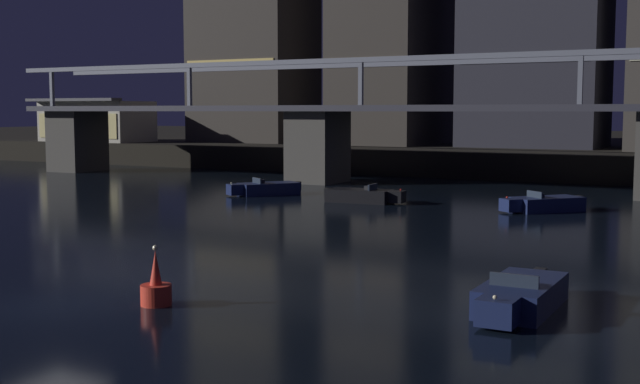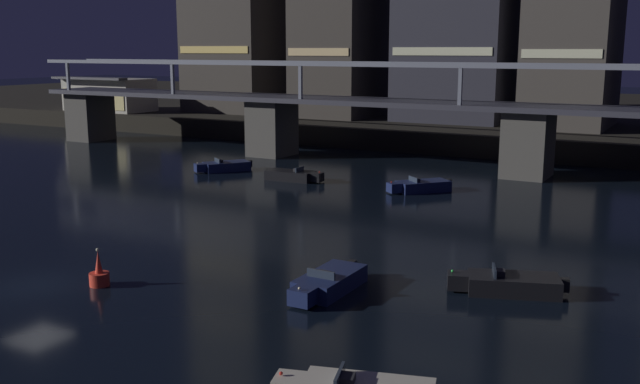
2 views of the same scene
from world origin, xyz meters
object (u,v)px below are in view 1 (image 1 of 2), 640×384
(speedboat_near_center, at_px, (363,196))
(channel_buoy, at_px, (156,289))
(speedboat_far_left, at_px, (544,204))
(speedboat_mid_left, at_px, (266,189))
(speedboat_mid_right, at_px, (520,296))
(river_bridge, at_px, (476,131))
(waterfront_pavilion, at_px, (96,121))

(speedboat_near_center, xyz_separation_m, channel_buoy, (6.07, -26.79, 0.06))
(speedboat_far_left, bearing_deg, speedboat_mid_left, 179.16)
(speedboat_mid_left, bearing_deg, speedboat_mid_right, -45.41)
(speedboat_far_left, bearing_deg, channel_buoy, -99.74)
(speedboat_near_center, xyz_separation_m, speedboat_mid_right, (15.50, -22.46, 0.00))
(river_bridge, height_order, speedboat_far_left, river_bridge)
(speedboat_near_center, distance_m, speedboat_mid_left, 7.73)
(waterfront_pavilion, relative_size, speedboat_far_left, 2.72)
(speedboat_mid_right, bearing_deg, channel_buoy, -155.32)
(waterfront_pavilion, height_order, channel_buoy, waterfront_pavilion)
(speedboat_near_center, xyz_separation_m, speedboat_far_left, (10.81, 0.76, 0.00))
(river_bridge, bearing_deg, speedboat_far_left, -54.80)
(speedboat_near_center, distance_m, speedboat_mid_right, 27.29)
(speedboat_mid_right, height_order, speedboat_far_left, same)
(waterfront_pavilion, relative_size, speedboat_mid_right, 2.39)
(river_bridge, relative_size, waterfront_pavilion, 6.63)
(speedboat_mid_left, bearing_deg, speedboat_far_left, -0.84)
(river_bridge, distance_m, waterfront_pavilion, 48.51)
(speedboat_near_center, bearing_deg, speedboat_far_left, 4.02)
(speedboat_mid_left, xyz_separation_m, speedboat_far_left, (18.47, -0.27, 0.00))
(waterfront_pavilion, relative_size, speedboat_near_center, 2.38)
(waterfront_pavilion, bearing_deg, river_bridge, -14.22)
(river_bridge, height_order, speedboat_mid_left, river_bridge)
(speedboat_mid_left, distance_m, channel_buoy, 31.03)
(speedboat_far_left, xyz_separation_m, channel_buoy, (-4.73, -27.55, 0.06))
(waterfront_pavilion, relative_size, channel_buoy, 7.05)
(speedboat_far_left, height_order, channel_buoy, channel_buoy)
(river_bridge, bearing_deg, speedboat_near_center, -107.78)
(speedboat_near_center, relative_size, speedboat_mid_left, 1.10)
(speedboat_mid_right, xyz_separation_m, channel_buoy, (-9.43, -4.33, 0.06))
(river_bridge, bearing_deg, waterfront_pavilion, 165.78)
(river_bridge, distance_m, speedboat_mid_right, 35.78)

